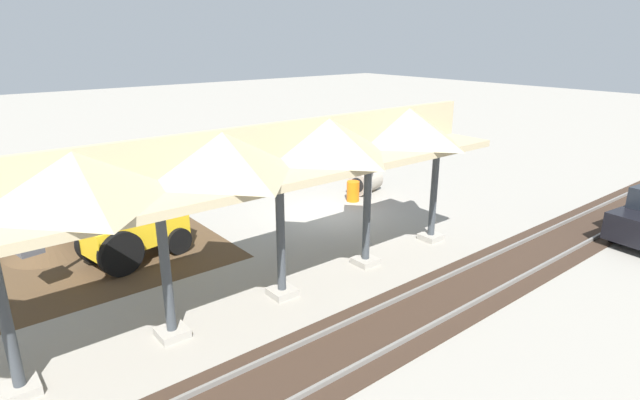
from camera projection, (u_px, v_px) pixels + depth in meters
ground_plane at (329, 213)px, 20.67m from camera, size 120.00×120.00×0.00m
dirt_work_zone at (94, 255)px, 16.70m from camera, size 8.20×7.00×0.01m
platform_canopy at (222, 160)px, 11.85m from camera, size 17.46×3.20×4.90m
rail_tracks at (487, 277)px, 15.11m from camera, size 60.00×2.58×0.15m
stop_sign at (372, 167)px, 22.04m from camera, size 0.73×0.27×2.07m
backhoe at (131, 223)px, 15.96m from camera, size 5.22×2.24×2.82m
dirt_mound at (50, 252)px, 16.94m from camera, size 5.55×5.55×1.67m
concrete_pipe at (365, 182)px, 23.26m from camera, size 1.74×1.43×1.06m
traffic_barrel at (353, 191)px, 22.07m from camera, size 0.56×0.56×0.90m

